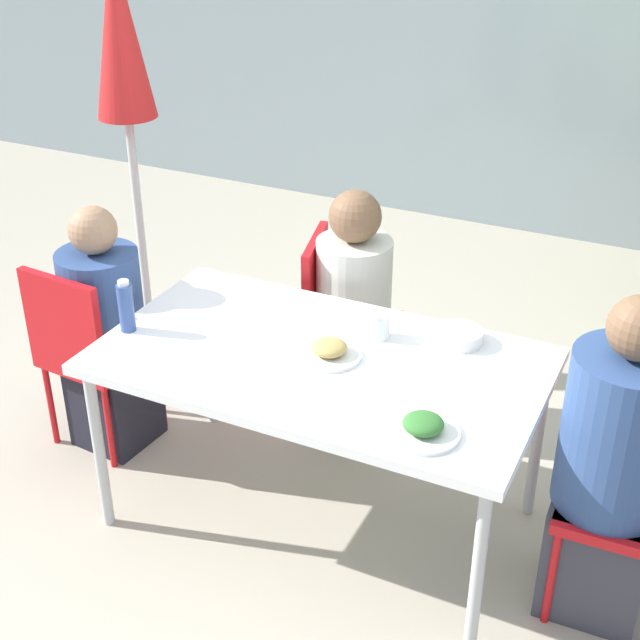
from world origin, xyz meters
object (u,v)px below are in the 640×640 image
(person_left, at_px, (107,337))
(closed_umbrella, at_px, (123,67))
(chair_right, at_px, (628,476))
(person_far, at_px, (353,316))
(chair_far, at_px, (337,314))
(chair_left, at_px, (85,345))
(salad_bowl, at_px, (459,336))
(person_right, at_px, (612,472))
(bottle, at_px, (126,307))
(drinking_cup, at_px, (379,325))

(person_left, xyz_separation_m, closed_umbrella, (-0.40, 0.81, 0.93))
(chair_right, xyz_separation_m, closed_umbrella, (-2.54, 0.78, 0.95))
(chair_right, relative_size, person_far, 0.78)
(chair_far, relative_size, person_far, 0.78)
(chair_left, distance_m, chair_far, 1.11)
(person_left, height_order, salad_bowl, person_left)
(person_right, bearing_deg, bottle, 3.72)
(chair_left, distance_m, person_right, 2.16)
(person_right, bearing_deg, chair_right, -121.94)
(person_far, distance_m, salad_bowl, 0.75)
(closed_umbrella, distance_m, salad_bowl, 2.07)
(chair_left, relative_size, bottle, 4.16)
(person_right, bearing_deg, person_left, -3.31)
(person_right, relative_size, person_far, 1.08)
(person_left, relative_size, chair_right, 1.28)
(person_far, xyz_separation_m, bottle, (-0.56, -0.84, 0.32))
(person_left, bearing_deg, person_far, 39.93)
(chair_left, xyz_separation_m, chair_far, (0.84, 0.72, 0.00))
(person_left, relative_size, chair_far, 1.28)
(person_left, relative_size, person_far, 1.00)
(closed_umbrella, bearing_deg, chair_left, -68.97)
(chair_far, xyz_separation_m, bottle, (-0.47, -0.87, 0.34))
(person_right, distance_m, bottle, 1.82)
(chair_right, relative_size, chair_far, 1.00)
(chair_left, bearing_deg, chair_far, 45.37)
(bottle, bearing_deg, person_far, 56.18)
(person_right, relative_size, salad_bowl, 6.95)
(chair_far, bearing_deg, chair_right, 51.55)
(salad_bowl, bearing_deg, person_right, -24.24)
(person_right, xyz_separation_m, drinking_cup, (-0.91, 0.19, 0.24))
(bottle, relative_size, salad_bowl, 1.20)
(salad_bowl, bearing_deg, chair_left, -168.84)
(person_left, bearing_deg, chair_left, -121.94)
(person_left, distance_m, closed_umbrella, 1.30)
(bottle, bearing_deg, salad_bowl, 21.39)
(person_left, xyz_separation_m, person_right, (2.10, -0.06, 0.04))
(chair_left, bearing_deg, person_left, 58.06)
(drinking_cup, bearing_deg, bottle, -157.61)
(chair_left, distance_m, bottle, 0.52)
(person_far, height_order, bottle, person_far)
(chair_right, bearing_deg, chair_far, -26.14)
(chair_left, bearing_deg, closed_umbrella, 115.92)
(person_far, xyz_separation_m, drinking_cup, (0.31, -0.48, 0.27))
(chair_right, xyz_separation_m, person_far, (-1.27, 0.59, 0.02))
(chair_right, height_order, person_right, person_right)
(person_far, bearing_deg, closed_umbrella, -112.73)
(person_right, xyz_separation_m, person_far, (-1.23, 0.67, -0.03))
(chair_far, distance_m, drinking_cup, 0.71)
(chair_right, xyz_separation_m, drinking_cup, (-0.96, 0.11, 0.29))
(chair_right, relative_size, person_right, 0.72)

